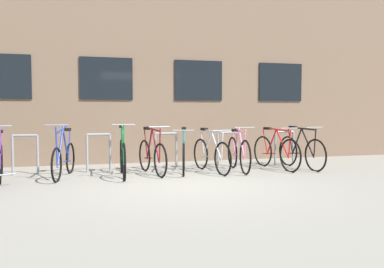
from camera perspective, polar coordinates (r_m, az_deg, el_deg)
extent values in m
plane|color=gray|center=(7.19, -1.35, -7.35)|extent=(42.00, 42.00, 0.00)
cube|color=#7A604C|center=(13.24, -7.69, 12.54)|extent=(28.00, 5.78, 6.93)
cube|color=black|center=(10.27, -25.99, 7.58)|extent=(1.30, 0.04, 1.05)
cube|color=black|center=(10.10, -12.37, 7.92)|extent=(1.30, 0.04, 1.05)
cube|color=black|center=(10.48, 0.97, 7.82)|extent=(1.30, 0.04, 1.05)
cube|color=black|center=(11.37, 12.79, 7.38)|extent=(1.30, 0.04, 1.05)
cylinder|color=gray|center=(8.95, -24.71, -2.87)|extent=(0.05, 0.05, 0.83)
cylinder|color=gray|center=(8.88, -21.58, -2.85)|extent=(0.05, 0.05, 0.83)
cylinder|color=gray|center=(8.88, -23.21, -0.20)|extent=(0.49, 0.05, 0.05)
cylinder|color=gray|center=(8.82, -15.05, -2.77)|extent=(0.05, 0.05, 0.83)
cylinder|color=gray|center=(8.83, -11.86, -2.72)|extent=(0.05, 0.05, 0.83)
cylinder|color=gray|center=(8.79, -13.49, -0.06)|extent=(0.49, 0.05, 0.05)
cylinder|color=gray|center=(8.94, -5.38, -2.59)|extent=(0.05, 0.05, 0.83)
cylinder|color=gray|center=(9.03, -2.31, -2.52)|extent=(0.05, 0.05, 0.83)
cylinder|color=gray|center=(8.95, -3.85, 0.08)|extent=(0.49, 0.05, 0.05)
cylinder|color=gray|center=(9.30, 3.77, -2.35)|extent=(0.05, 0.05, 0.83)
cylinder|color=gray|center=(9.47, 6.59, -2.27)|extent=(0.05, 0.05, 0.83)
cylinder|color=gray|center=(9.35, 5.21, 0.21)|extent=(0.49, 0.05, 0.05)
cylinder|color=gray|center=(9.88, 12.05, -2.09)|extent=(0.05, 0.05, 0.83)
cylinder|color=gray|center=(10.11, 14.53, -2.00)|extent=(0.05, 0.05, 0.83)
cylinder|color=gray|center=(9.97, 13.33, 0.33)|extent=(0.49, 0.05, 0.05)
torus|color=black|center=(8.88, -6.93, -3.14)|extent=(0.17, 0.71, 0.71)
torus|color=black|center=(7.96, -4.64, -3.88)|extent=(0.17, 0.71, 0.71)
cylinder|color=maroon|center=(8.18, -5.33, -1.57)|extent=(0.12, 0.47, 0.72)
cylinder|color=maroon|center=(8.54, -6.22, -1.57)|extent=(0.10, 0.35, 0.66)
cylinder|color=maroon|center=(8.31, -5.72, 0.73)|extent=(0.18, 0.75, 0.09)
cylinder|color=maroon|center=(8.65, -6.40, -3.48)|extent=(0.12, 0.49, 0.07)
cylinder|color=maroon|center=(8.77, -6.76, -1.28)|extent=(0.06, 0.20, 0.60)
cylinder|color=maroon|center=(7.95, -4.71, -1.52)|extent=(0.04, 0.08, 0.65)
cube|color=black|center=(8.66, -6.58, 0.83)|extent=(0.14, 0.22, 0.06)
cylinder|color=gray|center=(7.95, -4.79, 1.05)|extent=(0.44, 0.11, 0.03)
torus|color=black|center=(9.96, 13.82, -2.43)|extent=(0.12, 0.74, 0.74)
torus|color=black|center=(9.14, 17.57, -3.00)|extent=(0.12, 0.74, 0.74)
cylinder|color=black|center=(9.33, 16.50, -1.19)|extent=(0.09, 0.50, 0.67)
cylinder|color=black|center=(9.66, 15.03, -1.09)|extent=(0.08, 0.37, 0.64)
cylinder|color=black|center=(9.45, 15.90, 0.76)|extent=(0.13, 0.81, 0.06)
cylinder|color=black|center=(9.75, 14.70, -2.72)|extent=(0.08, 0.52, 0.08)
cylinder|color=black|center=(9.86, 14.15, -0.83)|extent=(0.05, 0.20, 0.58)
cylinder|color=black|center=(9.13, 17.50, -1.14)|extent=(0.04, 0.08, 0.59)
cube|color=black|center=(9.77, 14.48, 0.97)|extent=(0.12, 0.21, 0.06)
cylinder|color=gray|center=(9.13, 17.44, 0.92)|extent=(0.44, 0.08, 0.03)
torus|color=black|center=(8.85, -17.33, -3.40)|extent=(0.17, 0.67, 0.68)
torus|color=black|center=(7.81, -19.16, -4.31)|extent=(0.17, 0.67, 0.68)
cylinder|color=#233893|center=(8.06, -18.65, -1.66)|extent=(0.13, 0.52, 0.79)
cylinder|color=#233893|center=(8.48, -17.92, -1.83)|extent=(0.11, 0.40, 0.66)
cylinder|color=#233893|center=(8.21, -18.38, 0.70)|extent=(0.20, 0.86, 0.16)
cylinder|color=#233893|center=(8.59, -17.74, -3.77)|extent=(0.13, 0.54, 0.07)
cylinder|color=#233893|center=(8.74, -17.49, -1.52)|extent=(0.06, 0.20, 0.61)
cylinder|color=#233893|center=(7.79, -19.16, -1.66)|extent=(0.04, 0.08, 0.72)
cube|color=black|center=(8.63, -17.67, 0.62)|extent=(0.14, 0.22, 0.06)
cylinder|color=gray|center=(7.79, -19.16, 1.22)|extent=(0.44, 0.11, 0.03)
torus|color=black|center=(8.68, -10.24, -3.20)|extent=(0.06, 0.75, 0.75)
torus|color=black|center=(7.66, -9.87, -4.06)|extent=(0.06, 0.75, 0.75)
cylinder|color=#1E7238|center=(7.90, -10.01, -1.51)|extent=(0.05, 0.50, 0.76)
cylinder|color=#1E7238|center=(8.31, -10.15, -1.48)|extent=(0.05, 0.37, 0.70)
cylinder|color=#1E7238|center=(8.05, -10.09, 1.02)|extent=(0.06, 0.81, 0.09)
cylinder|color=#1E7238|center=(8.43, -10.16, -3.57)|extent=(0.04, 0.52, 0.08)
cylinder|color=#1E7238|center=(8.56, -10.24, -1.16)|extent=(0.03, 0.20, 0.64)
cylinder|color=#1E7238|center=(7.65, -9.91, -1.47)|extent=(0.03, 0.08, 0.69)
cube|color=black|center=(8.45, -10.23, 1.13)|extent=(0.11, 0.20, 0.06)
cylinder|color=gray|center=(7.65, -9.95, 1.34)|extent=(0.44, 0.04, 0.03)
torus|color=black|center=(9.10, 1.28, -2.94)|extent=(0.16, 0.72, 0.72)
torus|color=black|center=(8.18, 4.51, -3.66)|extent=(0.16, 0.72, 0.72)
cylinder|color=#B7B7BC|center=(8.40, 3.56, -1.71)|extent=(0.12, 0.50, 0.64)
cylinder|color=#B7B7BC|center=(8.76, 2.29, -1.52)|extent=(0.10, 0.38, 0.63)
cylinder|color=#B7B7BC|center=(8.53, 3.02, 0.41)|extent=(0.17, 0.82, 0.04)
cylinder|color=#B7B7BC|center=(8.87, 2.03, -3.27)|extent=(0.11, 0.52, 0.08)
cylinder|color=#B7B7BC|center=(9.00, 1.54, -1.23)|extent=(0.06, 0.20, 0.57)
cylinder|color=#B7B7BC|center=(8.17, 4.43, -1.68)|extent=(0.04, 0.08, 0.56)
cube|color=black|center=(8.90, 1.79, 0.71)|extent=(0.13, 0.21, 0.06)
cylinder|color=gray|center=(8.17, 4.35, 0.51)|extent=(0.44, 0.10, 0.03)
torus|color=black|center=(9.74, 10.29, -2.49)|extent=(0.15, 0.75, 0.75)
torus|color=black|center=(8.88, 14.14, -3.09)|extent=(0.15, 0.75, 0.75)
cylinder|color=red|center=(9.09, 13.04, -1.28)|extent=(0.11, 0.51, 0.65)
cylinder|color=red|center=(9.43, 11.52, -1.21)|extent=(0.09, 0.39, 0.61)
cylinder|color=red|center=(9.21, 12.40, 0.63)|extent=(0.16, 0.83, 0.07)
cylinder|color=red|center=(9.53, 11.18, -2.79)|extent=(0.11, 0.53, 0.08)
cylinder|color=red|center=(9.65, 10.60, -0.94)|extent=(0.05, 0.20, 0.55)
cylinder|color=red|center=(8.88, 14.07, -1.23)|extent=(0.04, 0.08, 0.58)
cube|color=black|center=(9.56, 10.93, 0.81)|extent=(0.13, 0.21, 0.06)
cylinder|color=gray|center=(8.88, 14.00, 0.82)|extent=(0.44, 0.09, 0.03)
torus|color=black|center=(9.05, -26.06, -3.47)|extent=(0.15, 0.67, 0.67)
torus|color=black|center=(8.02, -26.26, -4.31)|extent=(0.15, 0.67, 0.67)
cylinder|color=#722D99|center=(8.27, -26.26, -1.76)|extent=(0.12, 0.50, 0.78)
cylinder|color=#722D99|center=(8.68, -26.16, -1.99)|extent=(0.10, 0.37, 0.64)
cylinder|color=#722D99|center=(8.80, -26.10, -3.82)|extent=(0.11, 0.52, 0.07)
cylinder|color=#722D99|center=(8.93, -26.12, -1.69)|extent=(0.06, 0.20, 0.59)
cube|color=black|center=(8.82, -26.19, 0.33)|extent=(0.13, 0.21, 0.06)
torus|color=black|center=(9.09, -1.19, -3.00)|extent=(0.21, 0.69, 0.70)
torus|color=black|center=(8.07, -1.24, -3.79)|extent=(0.21, 0.69, 0.70)
cylinder|color=teal|center=(8.33, -1.22, -1.76)|extent=(0.15, 0.49, 0.65)
cylinder|color=teal|center=(8.72, -1.20, -1.50)|extent=(0.12, 0.36, 0.65)
cylinder|color=teal|center=(8.47, -1.22, 0.48)|extent=(0.23, 0.78, 0.05)
cylinder|color=teal|center=(8.84, -1.20, -3.34)|extent=(0.15, 0.51, 0.07)
cylinder|color=teal|center=(8.98, -1.19, -1.20)|extent=(0.07, 0.20, 0.59)
cylinder|color=teal|center=(8.07, -1.24, -1.74)|extent=(0.05, 0.08, 0.58)
cube|color=black|center=(8.87, -1.20, 0.83)|extent=(0.15, 0.22, 0.06)
cylinder|color=gray|center=(8.07, -1.24, 0.52)|extent=(0.43, 0.13, 0.03)
torus|color=black|center=(9.33, 5.92, -2.71)|extent=(0.10, 0.75, 0.75)
torus|color=black|center=(8.38, 7.78, -3.40)|extent=(0.10, 0.75, 0.75)
cylinder|color=pink|center=(8.62, 7.24, -1.38)|extent=(0.08, 0.48, 0.68)
cylinder|color=pink|center=(8.98, 6.52, -1.49)|extent=(0.07, 0.35, 0.58)
cylinder|color=pink|center=(8.75, 6.95, 0.53)|extent=(0.10, 0.77, 0.13)
cylinder|color=pink|center=(9.10, 6.35, -3.04)|extent=(0.07, 0.50, 0.08)
cylinder|color=pink|center=(9.22, 6.09, -1.20)|extent=(0.04, 0.20, 0.51)
cylinder|color=pink|center=(8.38, 7.74, -1.33)|extent=(0.03, 0.08, 0.60)
cube|color=black|center=(9.12, 6.25, 0.53)|extent=(0.12, 0.21, 0.06)
cylinder|color=gray|center=(8.38, 7.71, 0.93)|extent=(0.44, 0.06, 0.03)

